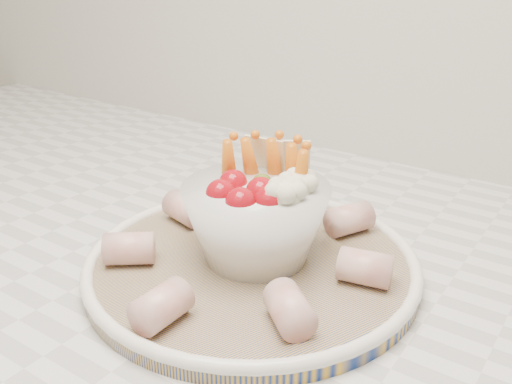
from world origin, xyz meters
The scene contains 3 objects.
serving_platter centered at (-0.11, 1.38, 0.93)m, with size 0.41×0.41×0.02m.
veggie_bowl centered at (-0.11, 1.39, 0.98)m, with size 0.14×0.14×0.11m.
cured_meat_rolls centered at (-0.11, 1.38, 0.95)m, with size 0.26×0.28×0.03m.
Camera 1 is at (0.16, 0.99, 1.21)m, focal length 40.00 mm.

